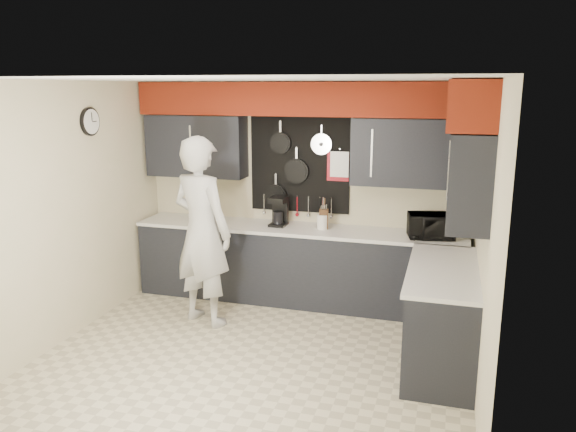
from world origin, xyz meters
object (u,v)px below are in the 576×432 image
(microwave, at_px, (431,226))
(knife_block, at_px, (324,219))
(utensil_crock, at_px, (322,222))
(coffee_maker, at_px, (279,211))
(person, at_px, (202,232))

(microwave, height_order, knife_block, microwave)
(utensil_crock, bearing_deg, coffee_maker, 177.49)
(knife_block, height_order, coffee_maker, coffee_maker)
(coffee_maker, xyz_separation_m, person, (-0.58, -0.91, -0.07))
(microwave, distance_m, knife_block, 1.22)
(utensil_crock, distance_m, person, 1.43)
(microwave, relative_size, person, 0.24)
(utensil_crock, bearing_deg, microwave, -3.02)
(microwave, distance_m, utensil_crock, 1.23)
(knife_block, xyz_separation_m, utensil_crock, (-0.01, -0.02, -0.03))
(microwave, bearing_deg, knife_block, 163.78)
(microwave, distance_m, person, 2.48)
(microwave, relative_size, knife_block, 2.13)
(knife_block, xyz_separation_m, person, (-1.13, -0.91, -0.01))
(person, bearing_deg, microwave, -141.05)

